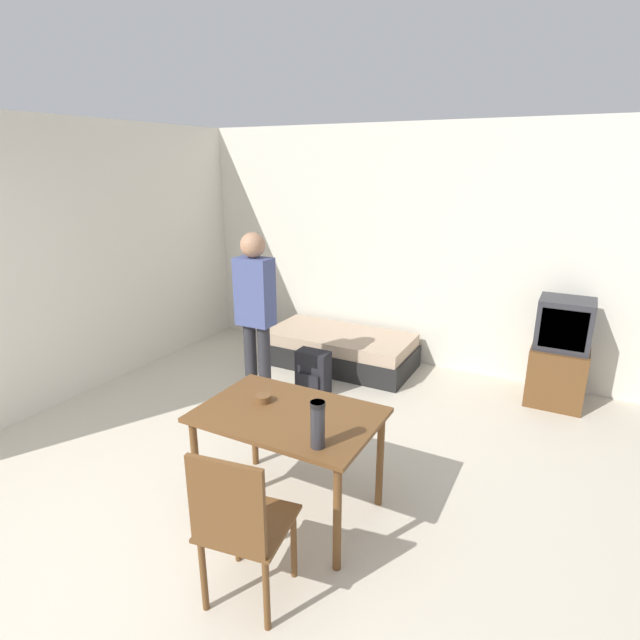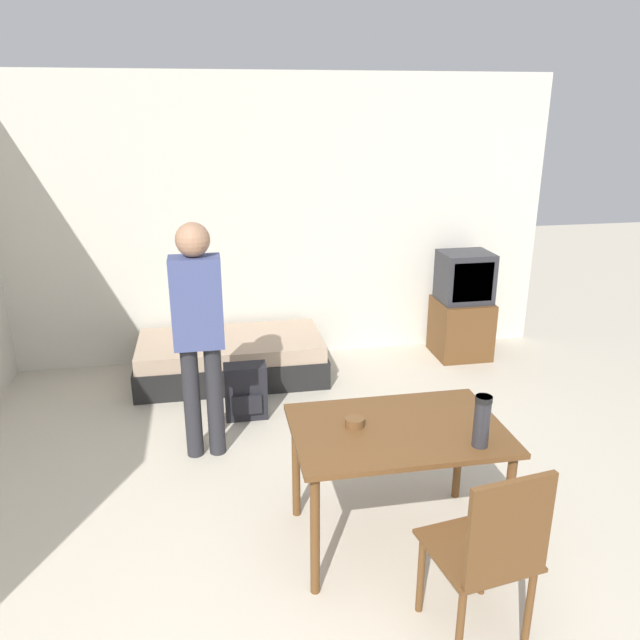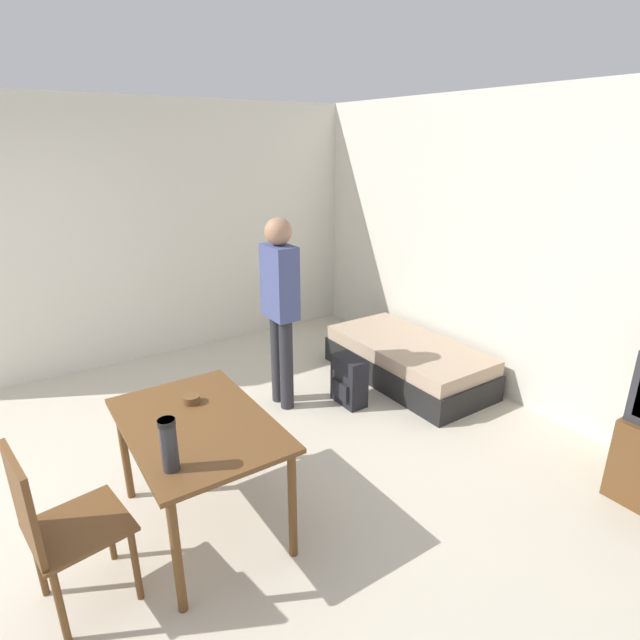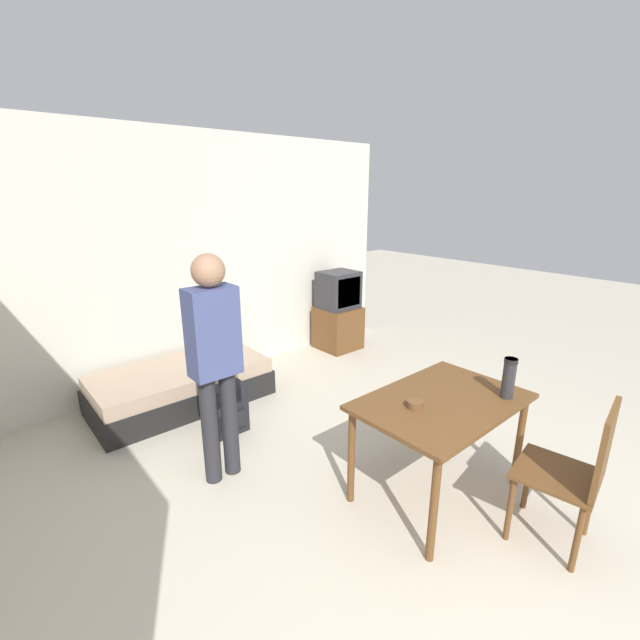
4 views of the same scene
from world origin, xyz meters
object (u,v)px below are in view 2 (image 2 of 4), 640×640
object	(u,v)px
thermos_flask	(482,419)
backpack	(246,392)
dining_table	(397,442)
mate_bowl	(355,422)
wooden_chair	(491,549)
person_standing	(198,325)
tv	(462,308)
daybed	(231,358)

from	to	relation	value
thermos_flask	backpack	bearing A→B (deg)	119.55
dining_table	mate_bowl	distance (m)	0.26
thermos_flask	mate_bowl	xyz separation A→B (m)	(-0.59, 0.32, -0.13)
wooden_chair	mate_bowl	xyz separation A→B (m)	(-0.42, 0.86, 0.22)
person_standing	dining_table	bearing A→B (deg)	-47.55
wooden_chair	person_standing	xyz separation A→B (m)	(-1.26, 1.97, 0.45)
dining_table	person_standing	world-z (taller)	person_standing
tv	thermos_flask	world-z (taller)	tv
person_standing	backpack	bearing A→B (deg)	57.18
person_standing	mate_bowl	xyz separation A→B (m)	(0.83, -1.11, -0.23)
dining_table	backpack	world-z (taller)	dining_table
tv	dining_table	bearing A→B (deg)	-119.59
daybed	backpack	distance (m)	0.80
person_standing	mate_bowl	size ratio (longest dim) A/B	15.80
mate_bowl	person_standing	bearing A→B (deg)	126.88
daybed	thermos_flask	world-z (taller)	thermos_flask
thermos_flask	person_standing	bearing A→B (deg)	134.95
tv	dining_table	xyz separation A→B (m)	(-1.48, -2.61, 0.15)
backpack	mate_bowl	bearing A→B (deg)	-72.66
dining_table	mate_bowl	size ratio (longest dim) A/B	10.84
daybed	wooden_chair	size ratio (longest dim) A/B	1.76
wooden_chair	thermos_flask	world-z (taller)	thermos_flask
daybed	mate_bowl	xyz separation A→B (m)	(0.58, -2.41, 0.57)
wooden_chair	thermos_flask	size ratio (longest dim) A/B	3.41
thermos_flask	mate_bowl	distance (m)	0.68
daybed	tv	xyz separation A→B (m)	(2.30, 0.15, 0.30)
daybed	person_standing	size ratio (longest dim) A/B	1.00
thermos_flask	tv	bearing A→B (deg)	68.66
daybed	dining_table	world-z (taller)	dining_table
wooden_chair	mate_bowl	distance (m)	0.98
mate_bowl	thermos_flask	bearing A→B (deg)	-28.23
tv	wooden_chair	size ratio (longest dim) A/B	1.10
dining_table	person_standing	size ratio (longest dim) A/B	0.69
daybed	tv	size ratio (longest dim) A/B	1.61
daybed	person_standing	bearing A→B (deg)	-100.76
wooden_chair	tv	bearing A→B (deg)	69.30
dining_table	wooden_chair	size ratio (longest dim) A/B	1.20
backpack	tv	bearing A→B (deg)	23.05
thermos_flask	backpack	xyz separation A→B (m)	(-1.10, 1.93, -0.67)
daybed	dining_table	distance (m)	2.63
person_standing	wooden_chair	bearing A→B (deg)	-57.42
thermos_flask	daybed	bearing A→B (deg)	113.33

